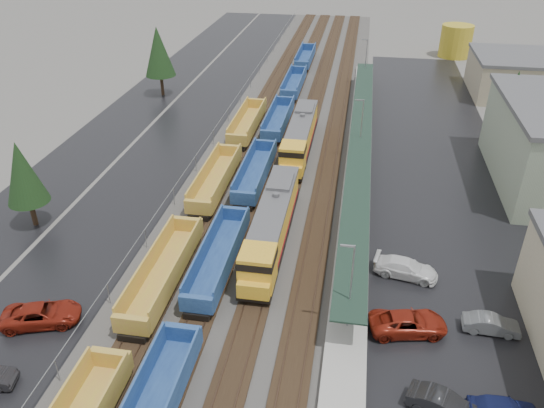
{
  "coord_description": "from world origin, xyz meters",
  "views": [
    {
      "loc": [
        8.92,
        -10.19,
        28.69
      ],
      "look_at": [
        1.27,
        34.61,
        2.0
      ],
      "focal_mm": 35.0,
      "sensor_mm": 36.0,
      "label": 1
    }
  ],
  "objects_px": {
    "well_string_blue": "(256,173)",
    "parked_car_east_e": "(491,325)",
    "well_string_yellow": "(164,272)",
    "parked_car_west_c": "(41,315)",
    "parked_car_east_b": "(408,323)",
    "locomotive_lead": "(272,227)",
    "storage_tank": "(456,41)",
    "parked_car_east_a": "(444,405)",
    "locomotive_trail": "(300,137)",
    "parked_car_east_c": "(406,268)"
  },
  "relations": [
    {
      "from": "locomotive_lead",
      "to": "locomotive_trail",
      "type": "height_order",
      "value": "same"
    },
    {
      "from": "well_string_blue",
      "to": "parked_car_east_b",
      "type": "distance_m",
      "value": 27.0
    },
    {
      "from": "well_string_blue",
      "to": "parked_car_east_a",
      "type": "bearing_deg",
      "value": -58.28
    },
    {
      "from": "well_string_yellow",
      "to": "parked_car_west_c",
      "type": "height_order",
      "value": "well_string_yellow"
    },
    {
      "from": "storage_tank",
      "to": "parked_car_east_a",
      "type": "bearing_deg",
      "value": -97.2
    },
    {
      "from": "well_string_yellow",
      "to": "locomotive_trail",
      "type": "bearing_deg",
      "value": 73.98
    },
    {
      "from": "locomotive_trail",
      "to": "well_string_blue",
      "type": "relative_size",
      "value": 0.17
    },
    {
      "from": "locomotive_trail",
      "to": "storage_tank",
      "type": "distance_m",
      "value": 57.42
    },
    {
      "from": "well_string_blue",
      "to": "parked_car_west_c",
      "type": "xyz_separation_m",
      "value": [
        -11.69,
        -25.54,
        -0.39
      ]
    },
    {
      "from": "locomotive_trail",
      "to": "parked_car_east_c",
      "type": "height_order",
      "value": "locomotive_trail"
    },
    {
      "from": "locomotive_lead",
      "to": "parked_car_east_c",
      "type": "relative_size",
      "value": 3.45
    },
    {
      "from": "locomotive_lead",
      "to": "parked_car_east_b",
      "type": "xyz_separation_m",
      "value": [
        12.01,
        -9.17,
        -1.48
      ]
    },
    {
      "from": "well_string_yellow",
      "to": "locomotive_lead",
      "type": "bearing_deg",
      "value": 40.63
    },
    {
      "from": "storage_tank",
      "to": "locomotive_lead",
      "type": "bearing_deg",
      "value": -109.07
    },
    {
      "from": "parked_car_east_c",
      "to": "parked_car_west_c",
      "type": "bearing_deg",
      "value": 121.98
    },
    {
      "from": "locomotive_lead",
      "to": "well_string_blue",
      "type": "xyz_separation_m",
      "value": [
        -4.0,
        12.57,
        -1.09
      ]
    },
    {
      "from": "locomotive_lead",
      "to": "well_string_blue",
      "type": "relative_size",
      "value": 0.17
    },
    {
      "from": "well_string_yellow",
      "to": "parked_car_east_e",
      "type": "distance_m",
      "value": 26.22
    },
    {
      "from": "parked_car_east_b",
      "to": "locomotive_trail",
      "type": "bearing_deg",
      "value": 10.24
    },
    {
      "from": "parked_car_east_a",
      "to": "locomotive_trail",
      "type": "bearing_deg",
      "value": 40.55
    },
    {
      "from": "well_string_yellow",
      "to": "storage_tank",
      "type": "relative_size",
      "value": 13.17
    },
    {
      "from": "well_string_yellow",
      "to": "parked_car_east_e",
      "type": "xyz_separation_m",
      "value": [
        26.18,
        -1.3,
        -0.53
      ]
    },
    {
      "from": "well_string_blue",
      "to": "well_string_yellow",
      "type": "bearing_deg",
      "value": -101.63
    },
    {
      "from": "parked_car_east_c",
      "to": "locomotive_lead",
      "type": "bearing_deg",
      "value": 90.31
    },
    {
      "from": "parked_car_west_c",
      "to": "parked_car_east_a",
      "type": "relative_size",
      "value": 1.26
    },
    {
      "from": "well_string_blue",
      "to": "parked_car_east_e",
      "type": "bearing_deg",
      "value": -43.07
    },
    {
      "from": "parked_car_east_a",
      "to": "well_string_blue",
      "type": "bearing_deg",
      "value": 51.9
    },
    {
      "from": "locomotive_trail",
      "to": "parked_car_east_b",
      "type": "height_order",
      "value": "locomotive_trail"
    },
    {
      "from": "locomotive_trail",
      "to": "parked_car_east_c",
      "type": "xyz_separation_m",
      "value": [
        12.15,
        -23.3,
        -1.5
      ]
    },
    {
      "from": "parked_car_east_e",
      "to": "parked_car_west_c",
      "type": "bearing_deg",
      "value": 99.75
    },
    {
      "from": "parked_car_west_c",
      "to": "parked_car_east_a",
      "type": "xyz_separation_m",
      "value": [
        29.56,
        -3.37,
        -0.05
      ]
    },
    {
      "from": "well_string_blue",
      "to": "storage_tank",
      "type": "xyz_separation_m",
      "value": [
        29.11,
        60.06,
        1.93
      ]
    },
    {
      "from": "locomotive_lead",
      "to": "storage_tank",
      "type": "relative_size",
      "value": 3.01
    },
    {
      "from": "well_string_yellow",
      "to": "parked_car_west_c",
      "type": "distance_m",
      "value": 9.83
    },
    {
      "from": "parked_car_east_a",
      "to": "parked_car_east_e",
      "type": "xyz_separation_m",
      "value": [
        4.31,
        8.17,
        -0.07
      ]
    },
    {
      "from": "parked_car_west_c",
      "to": "locomotive_lead",
      "type": "bearing_deg",
      "value": -68.37
    },
    {
      "from": "storage_tank",
      "to": "locomotive_trail",
      "type": "bearing_deg",
      "value": -115.94
    },
    {
      "from": "storage_tank",
      "to": "parked_car_east_a",
      "type": "relative_size",
      "value": 1.35
    },
    {
      "from": "parked_car_east_a",
      "to": "parked_car_east_b",
      "type": "xyz_separation_m",
      "value": [
        -1.86,
        7.17,
        0.04
      ]
    },
    {
      "from": "parked_car_west_c",
      "to": "parked_car_east_c",
      "type": "xyz_separation_m",
      "value": [
        27.84,
        10.67,
        -0.02
      ]
    },
    {
      "from": "storage_tank",
      "to": "parked_car_east_e",
      "type": "bearing_deg",
      "value": -94.91
    },
    {
      "from": "well_string_blue",
      "to": "storage_tank",
      "type": "distance_m",
      "value": 66.77
    },
    {
      "from": "locomotive_lead",
      "to": "storage_tank",
      "type": "distance_m",
      "value": 76.85
    },
    {
      "from": "parked_car_east_b",
      "to": "storage_tank",
      "type": "bearing_deg",
      "value": -20.56
    },
    {
      "from": "locomotive_trail",
      "to": "well_string_blue",
      "type": "bearing_deg",
      "value": -115.38
    },
    {
      "from": "well_string_blue",
      "to": "parked_car_east_e",
      "type": "xyz_separation_m",
      "value": [
        22.18,
        -20.73,
        -0.5
      ]
    },
    {
      "from": "parked_car_east_b",
      "to": "parked_car_east_e",
      "type": "height_order",
      "value": "parked_car_east_b"
    },
    {
      "from": "locomotive_trail",
      "to": "parked_car_east_b",
      "type": "relative_size",
      "value": 3.24
    },
    {
      "from": "parked_car_west_c",
      "to": "parked_car_east_a",
      "type": "distance_m",
      "value": 29.75
    },
    {
      "from": "well_string_yellow",
      "to": "parked_car_east_b",
      "type": "relative_size",
      "value": 14.16
    }
  ]
}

